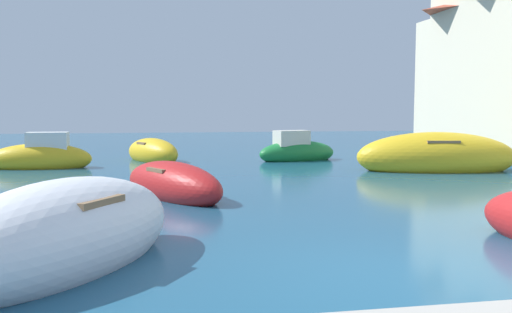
% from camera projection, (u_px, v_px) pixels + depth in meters
% --- Properties ---
extents(ground, '(80.00, 80.00, 0.00)m').
position_uv_depth(ground, '(411.00, 281.00, 6.25)').
color(ground, '#1E5170').
extents(moored_boat_0, '(2.58, 3.38, 1.12)m').
position_uv_depth(moored_boat_0, '(153.00, 153.00, 20.61)').
color(moored_boat_0, gold).
rests_on(moored_boat_0, ground).
extents(moored_boat_1, '(3.35, 1.83, 1.37)m').
position_uv_depth(moored_boat_1, '(297.00, 151.00, 20.82)').
color(moored_boat_1, '#197233').
rests_on(moored_boat_1, ground).
extents(moored_boat_2, '(2.71, 3.68, 1.04)m').
position_uv_depth(moored_boat_2, '(173.00, 184.00, 12.17)').
color(moored_boat_2, '#B21E1E').
rests_on(moored_boat_2, ground).
extents(moored_boat_6, '(5.30, 2.65, 1.60)m').
position_uv_depth(moored_boat_6, '(436.00, 157.00, 17.33)').
color(moored_boat_6, gold).
rests_on(moored_boat_6, ground).
extents(moored_boat_7, '(3.44, 4.14, 1.44)m').
position_uv_depth(moored_boat_7, '(64.00, 236.00, 6.74)').
color(moored_boat_7, white).
rests_on(moored_boat_7, ground).
extents(moored_boat_9, '(3.35, 1.21, 1.44)m').
position_uv_depth(moored_boat_9, '(41.00, 157.00, 18.10)').
color(moored_boat_9, gold).
rests_on(moored_boat_9, ground).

